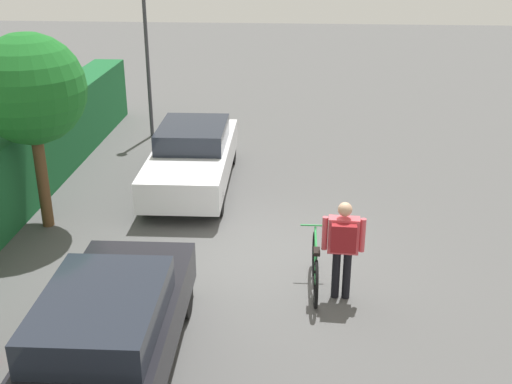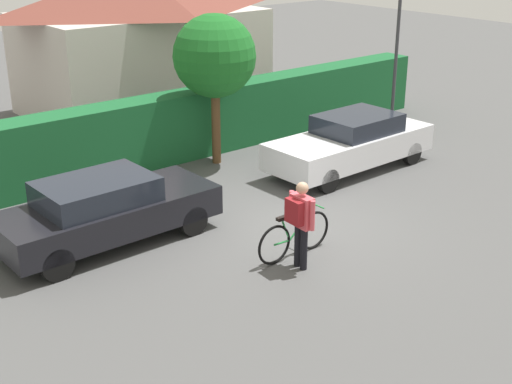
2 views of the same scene
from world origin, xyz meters
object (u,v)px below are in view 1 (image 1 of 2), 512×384
at_px(street_lamp, 146,31).
at_px(parked_car_near, 108,332).
at_px(parked_car_far, 193,156).
at_px(tree_kerbside, 30,90).
at_px(bicycle, 315,267).
at_px(person_rider, 343,242).

bearing_deg(street_lamp, parked_car_near, -170.38).
distance_m(parked_car_far, street_lamp, 4.63).
xyz_separation_m(street_lamp, tree_kerbside, (-5.96, 0.79, -0.18)).
bearing_deg(parked_car_far, bicycle, -148.21).
distance_m(person_rider, tree_kerbside, 6.40).
bearing_deg(parked_car_far, tree_kerbside, 131.90).
xyz_separation_m(parked_car_near, person_rider, (2.20, -3.13, 0.29)).
bearing_deg(parked_car_near, parked_car_far, 0.02).
bearing_deg(bicycle, street_lamp, 29.20).
relative_size(parked_car_near, bicycle, 2.44).
bearing_deg(tree_kerbside, parked_car_near, -150.42).
relative_size(person_rider, street_lamp, 0.36).
bearing_deg(tree_kerbside, parked_car_far, -48.10).
bearing_deg(person_rider, tree_kerbside, 67.74).
bearing_deg(person_rider, parked_car_near, 125.12).
height_order(parked_car_far, tree_kerbside, tree_kerbside).
distance_m(parked_car_far, bicycle, 5.17).
xyz_separation_m(parked_car_far, street_lamp, (3.65, 1.78, 2.22)).
xyz_separation_m(person_rider, street_lamp, (8.29, 4.90, 1.92)).
bearing_deg(street_lamp, bicycle, -150.80).
distance_m(bicycle, person_rider, 0.77).
bearing_deg(parked_car_near, person_rider, -54.88).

